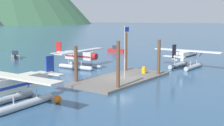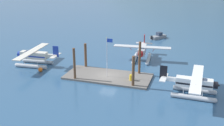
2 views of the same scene
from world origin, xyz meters
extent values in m
plane|color=#2D5175|center=(0.00, 0.00, 0.00)|extent=(1200.00, 1200.00, 0.00)
cube|color=#66605B|center=(0.00, 0.00, 0.15)|extent=(13.47, 6.03, 0.30)
cylinder|color=brown|center=(-4.48, -2.62, 2.56)|extent=(0.38, 0.38, 5.12)
cylinder|color=brown|center=(4.63, -2.50, 2.38)|extent=(0.42, 0.42, 4.75)
cylinder|color=brown|center=(-4.98, 2.89, 2.18)|extent=(0.43, 0.43, 4.35)
cylinder|color=brown|center=(4.45, 2.47, 2.77)|extent=(0.39, 0.39, 5.53)
cylinder|color=silver|center=(-0.04, -0.38, 3.39)|extent=(0.08, 0.08, 6.18)
cube|color=#1E3DB2|center=(0.41, -0.38, 6.13)|extent=(0.90, 0.03, 0.56)
sphere|color=gold|center=(-0.04, -0.38, 6.53)|extent=(0.10, 0.10, 0.10)
cylinder|color=gold|center=(3.96, -0.73, 0.74)|extent=(0.58, 0.58, 0.88)
torus|color=gold|center=(3.96, -0.73, 0.74)|extent=(0.62, 0.62, 0.04)
sphere|color=orange|center=(-11.47, -1.10, 0.37)|extent=(0.74, 0.74, 0.74)
cylinder|color=#B7BABF|center=(-13.93, 0.02, 0.32)|extent=(5.63, 1.05, 0.64)
cylinder|color=#B7BABF|center=(-14.12, 2.51, 0.32)|extent=(5.63, 1.05, 0.64)
cylinder|color=#B7BABF|center=(-15.13, -0.07, 0.99)|extent=(0.10, 0.10, 0.70)
cylinder|color=#B7BABF|center=(-12.74, 0.10, 0.99)|extent=(0.10, 0.10, 0.70)
cylinder|color=#B7BABF|center=(-12.92, 2.60, 0.99)|extent=(0.10, 0.10, 0.70)
cube|color=silver|center=(-14.03, 1.26, 1.94)|extent=(4.88, 1.59, 1.20)
cube|color=#1E389E|center=(-14.03, 1.26, 1.84)|extent=(4.78, 1.61, 0.24)
cube|color=#283347|center=(-15.10, 1.18, 2.27)|extent=(1.18, 1.13, 0.56)
cube|color=silver|center=(-14.33, 1.24, 2.61)|extent=(2.17, 10.48, 0.14)
cylinder|color=#1E389E|center=(-14.16, -0.95, 2.27)|extent=(0.13, 0.63, 0.84)
cube|color=silver|center=(-10.79, 1.50, 2.04)|extent=(2.23, 0.60, 0.56)
cube|color=#1E389E|center=(-9.89, 1.57, 2.89)|extent=(1.01, 0.19, 1.90)
cube|color=silver|center=(-9.99, 1.56, 2.14)|extent=(1.04, 3.25, 0.10)
cylinder|color=#B7BABF|center=(13.09, -1.48, 0.32)|extent=(5.61, 0.76, 0.64)
sphere|color=#B7BABF|center=(15.88, -1.54, 0.32)|extent=(0.64, 0.64, 0.64)
cylinder|color=#B7BABF|center=(13.03, -3.98, 0.32)|extent=(5.61, 0.76, 0.64)
sphere|color=#B7BABF|center=(15.83, -4.04, 0.32)|extent=(0.64, 0.64, 0.64)
cylinder|color=#B7BABF|center=(14.29, -1.51, 0.99)|extent=(0.10, 0.10, 0.70)
cylinder|color=#B7BABF|center=(11.89, -1.46, 0.99)|extent=(0.10, 0.10, 0.70)
cylinder|color=#B7BABF|center=(14.23, -4.01, 0.99)|extent=(0.10, 0.10, 0.70)
cylinder|color=#B7BABF|center=(11.83, -3.96, 0.99)|extent=(0.10, 0.10, 0.70)
cube|color=white|center=(13.06, -2.73, 1.94)|extent=(4.83, 1.34, 1.20)
cube|color=black|center=(13.06, -2.73, 1.84)|extent=(4.73, 1.36, 0.24)
cube|color=#283347|center=(14.14, -2.76, 2.27)|extent=(1.12, 1.08, 0.56)
cube|color=white|center=(13.36, -2.74, 2.61)|extent=(1.62, 10.43, 0.14)
cylinder|color=black|center=(13.41, -0.54, 2.27)|extent=(0.09, 0.62, 0.84)
cylinder|color=black|center=(13.31, -4.94, 2.27)|extent=(0.09, 0.62, 0.84)
cylinder|color=black|center=(15.76, -2.79, 1.94)|extent=(0.62, 0.97, 0.96)
cone|color=black|center=(16.21, -2.80, 1.94)|extent=(0.36, 0.37, 0.36)
cube|color=white|center=(9.81, -2.66, 2.04)|extent=(2.21, 0.49, 0.56)
cube|color=black|center=(8.91, -2.64, 2.89)|extent=(1.00, 0.14, 1.90)
cube|color=white|center=(9.01, -2.65, 2.14)|extent=(0.87, 3.22, 0.10)
cylinder|color=#B7BABF|center=(4.53, 10.20, 0.32)|extent=(1.24, 5.64, 0.64)
sphere|color=#B7BABF|center=(4.83, 7.42, 0.32)|extent=(0.64, 0.64, 0.64)
cylinder|color=#B7BABF|center=(2.04, 9.93, 0.32)|extent=(1.24, 5.64, 0.64)
sphere|color=#B7BABF|center=(2.34, 7.15, 0.32)|extent=(0.64, 0.64, 0.64)
cylinder|color=#B7BABF|center=(4.66, 9.01, 0.99)|extent=(0.10, 0.10, 0.70)
cylinder|color=#B7BABF|center=(4.40, 11.40, 0.99)|extent=(0.10, 0.10, 0.70)
cylinder|color=#B7BABF|center=(2.17, 8.74, 0.99)|extent=(0.10, 0.10, 0.70)
cylinder|color=#B7BABF|center=(1.91, 11.12, 0.99)|extent=(0.10, 0.10, 0.70)
cube|color=silver|center=(3.28, 10.07, 1.94)|extent=(1.75, 4.91, 1.20)
cube|color=#B21E1E|center=(3.28, 10.07, 1.84)|extent=(1.76, 4.81, 0.24)
cube|color=#283347|center=(3.40, 8.99, 2.27)|extent=(1.17, 1.21, 0.56)
cube|color=silver|center=(3.32, 9.77, 2.61)|extent=(10.49, 2.52, 0.14)
cylinder|color=#B21E1E|center=(5.50, 10.01, 2.27)|extent=(0.63, 0.15, 0.84)
cylinder|color=#B21E1E|center=(1.13, 9.53, 2.27)|extent=(0.63, 0.15, 0.84)
cylinder|color=#B21E1E|center=(3.58, 7.38, 1.94)|extent=(1.02, 0.70, 0.96)
cone|color=black|center=(3.63, 6.94, 1.94)|extent=(0.40, 0.39, 0.36)
cube|color=silver|center=(2.93, 13.30, 2.04)|extent=(0.68, 2.23, 0.56)
cube|color=#B21E1E|center=(2.83, 14.19, 2.89)|extent=(0.23, 1.01, 1.90)
cube|color=silver|center=(2.84, 14.09, 2.14)|extent=(3.27, 1.14, 0.10)
cube|color=#B2231E|center=(24.43, 18.45, 0.35)|extent=(1.91, 4.33, 0.70)
sphere|color=#B2231E|center=(24.22, 20.54, 0.35)|extent=(0.70, 0.70, 0.70)
cube|color=#283347|center=(24.40, 18.74, 1.10)|extent=(1.21, 1.30, 0.80)
cube|color=black|center=(24.66, 16.18, 0.60)|extent=(0.39, 0.35, 0.80)
cube|color=gray|center=(3.69, 27.09, 0.35)|extent=(3.64, 4.30, 0.70)
sphere|color=gray|center=(4.89, 28.81, 0.35)|extent=(0.70, 0.70, 0.70)
cube|color=#283347|center=(3.86, 27.34, 1.10)|extent=(1.59, 1.61, 0.80)
cube|color=black|center=(2.38, 25.22, 0.60)|extent=(0.48, 0.47, 0.80)
camera|label=1|loc=(-27.86, -19.39, 7.25)|focal=45.62mm
camera|label=2|loc=(13.08, -38.87, 16.81)|focal=44.96mm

